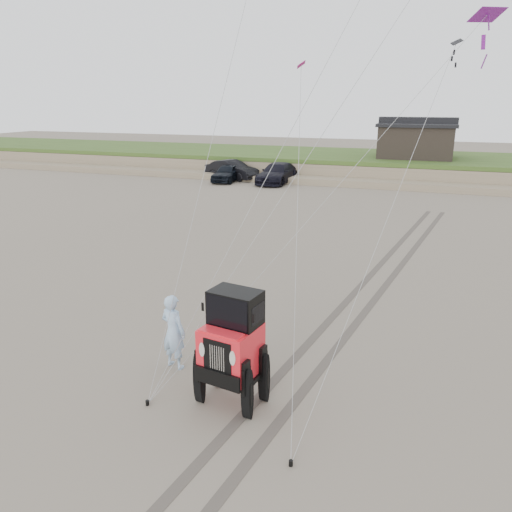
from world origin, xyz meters
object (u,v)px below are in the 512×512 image
object	(u,v)px
truck_b	(232,170)
truck_c	(277,173)
cabin	(416,139)
jeep	(231,360)
man	(173,332)
truck_a	(228,173)

from	to	relation	value
truck_b	truck_c	world-z (taller)	truck_b
cabin	jeep	size ratio (longest dim) A/B	1.15
truck_c	man	distance (m)	29.47
truck_a	jeep	bearing A→B (deg)	-68.24
jeep	truck_a	bearing A→B (deg)	122.41
truck_a	truck_c	world-z (taller)	truck_c
cabin	jeep	xyz separation A→B (m)	(-1.94, -36.67, -2.20)
jeep	truck_c	bearing A→B (deg)	114.94
cabin	truck_c	xyz separation A→B (m)	(-10.23, -6.94, -2.44)
cabin	man	world-z (taller)	cabin
cabin	jeep	world-z (taller)	cabin
truck_b	man	distance (m)	31.27
jeep	man	xyz separation A→B (m)	(-1.95, 0.95, -0.07)
cabin	man	xyz separation A→B (m)	(-3.90, -35.72, -2.26)
truck_c	man	bearing A→B (deg)	-74.89
truck_c	jeep	bearing A→B (deg)	-71.72
cabin	truck_a	size ratio (longest dim) A/B	1.52
cabin	truck_b	world-z (taller)	cabin
truck_a	truck_c	xyz separation A→B (m)	(4.09, 0.63, 0.08)
truck_b	man	xyz separation A→B (m)	(10.56, -29.44, 0.17)
truck_b	truck_c	distance (m)	4.28
truck_b	truck_c	bearing A→B (deg)	-80.45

